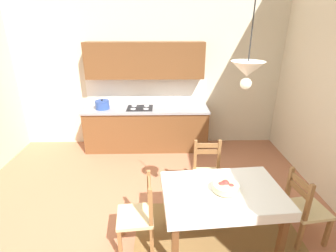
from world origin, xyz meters
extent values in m
cube|color=#AD6B4C|center=(0.00, 0.00, -0.05)|extent=(6.11, 6.12, 0.10)
cube|color=beige|center=(0.00, 2.82, 2.07)|extent=(6.11, 0.12, 4.15)
cube|color=olive|center=(0.97, -0.24, 0.00)|extent=(2.10, 1.60, 0.01)
cube|color=brown|center=(-0.06, 2.45, 0.43)|extent=(2.54, 0.60, 0.86)
cube|color=gray|center=(-0.06, 2.44, 0.88)|extent=(2.57, 0.63, 0.04)
cube|color=white|center=(-0.06, 2.74, 1.18)|extent=(2.54, 0.01, 0.55)
cube|color=brown|center=(-0.06, 2.58, 1.85)|extent=(2.33, 0.34, 0.70)
cube|color=black|center=(-0.06, 2.18, 0.04)|extent=(2.50, 0.02, 0.09)
cylinder|color=silver|center=(0.51, 2.45, 0.90)|extent=(0.34, 0.34, 0.02)
cylinder|color=silver|center=(0.51, 2.59, 1.01)|extent=(0.02, 0.02, 0.22)
cube|color=black|center=(-0.19, 2.45, 0.91)|extent=(0.52, 0.42, 0.01)
cylinder|color=silver|center=(-0.32, 2.35, 0.92)|extent=(0.11, 0.11, 0.01)
cylinder|color=silver|center=(-0.06, 2.35, 0.92)|extent=(0.11, 0.11, 0.01)
cylinder|color=silver|center=(-0.32, 2.55, 0.92)|extent=(0.11, 0.11, 0.01)
cylinder|color=silver|center=(-0.06, 2.55, 0.92)|extent=(0.11, 0.11, 0.01)
cylinder|color=#2D4C9E|center=(-0.95, 2.43, 0.98)|extent=(0.28, 0.28, 0.15)
cylinder|color=#2D4C9E|center=(-0.95, 2.43, 1.06)|extent=(0.29, 0.29, 0.02)
sphere|color=black|center=(-0.95, 2.43, 1.08)|extent=(0.04, 0.04, 0.04)
cube|color=brown|center=(0.97, -0.14, 0.74)|extent=(1.37, 0.94, 0.02)
cube|color=brown|center=(0.40, -0.55, 0.36)|extent=(0.08, 0.08, 0.73)
cube|color=brown|center=(1.59, -0.45, 0.36)|extent=(0.08, 0.08, 0.73)
cube|color=brown|center=(0.35, 0.17, 0.36)|extent=(0.08, 0.08, 0.73)
cube|color=brown|center=(1.54, 0.26, 0.36)|extent=(0.08, 0.08, 0.73)
cube|color=white|center=(0.97, -0.14, 0.75)|extent=(1.44, 1.00, 0.00)
cube|color=white|center=(1.00, -0.59, 0.69)|extent=(1.37, 0.11, 0.12)
cube|color=white|center=(0.94, 0.31, 0.69)|extent=(1.37, 0.11, 0.12)
cube|color=white|center=(0.28, -0.19, 0.69)|extent=(0.07, 0.90, 0.12)
cube|color=white|center=(1.65, -0.09, 0.69)|extent=(0.07, 0.90, 0.12)
cube|color=#D1BC89|center=(-0.05, -0.19, 0.43)|extent=(0.46, 0.46, 0.04)
cube|color=olive|center=(-0.21, -0.39, 0.21)|extent=(0.05, 0.05, 0.41)
cube|color=olive|center=(-0.25, -0.03, 0.21)|extent=(0.05, 0.05, 0.41)
cube|color=olive|center=(0.14, -0.35, 0.46)|extent=(0.05, 0.05, 0.93)
cube|color=olive|center=(0.11, 0.00, 0.46)|extent=(0.05, 0.05, 0.93)
cube|color=olive|center=(0.13, -0.18, 0.84)|extent=(0.05, 0.32, 0.07)
cube|color=olive|center=(0.13, -0.18, 0.74)|extent=(0.05, 0.32, 0.07)
cube|color=#D1BC89|center=(0.95, 0.64, 0.43)|extent=(0.42, 0.42, 0.04)
cube|color=olive|center=(1.12, 0.46, 0.21)|extent=(0.04, 0.04, 0.41)
cube|color=olive|center=(0.76, 0.46, 0.21)|extent=(0.04, 0.04, 0.41)
cube|color=olive|center=(1.13, 0.82, 0.46)|extent=(0.04, 0.04, 0.93)
cube|color=olive|center=(0.77, 0.82, 0.46)|extent=(0.04, 0.04, 0.93)
cube|color=olive|center=(0.95, 0.82, 0.84)|extent=(0.32, 0.03, 0.07)
cube|color=olive|center=(0.95, 0.82, 0.74)|extent=(0.32, 0.03, 0.07)
cube|color=#D1BC89|center=(2.04, -0.11, 0.43)|extent=(0.48, 0.48, 0.04)
cube|color=olive|center=(2.19, 0.09, 0.21)|extent=(0.05, 0.05, 0.41)
cube|color=olive|center=(2.25, -0.26, 0.21)|extent=(0.05, 0.05, 0.41)
cube|color=olive|center=(1.84, 0.04, 0.46)|extent=(0.05, 0.05, 0.93)
cube|color=olive|center=(1.89, -0.32, 0.46)|extent=(0.05, 0.05, 0.93)
cube|color=olive|center=(1.86, -0.14, 0.84)|extent=(0.07, 0.32, 0.07)
cube|color=olive|center=(1.86, -0.14, 0.74)|extent=(0.07, 0.32, 0.07)
cylinder|color=beige|center=(0.99, -0.17, 0.77)|extent=(0.17, 0.17, 0.02)
cylinder|color=beige|center=(0.99, -0.17, 0.81)|extent=(0.30, 0.30, 0.07)
sphere|color=red|center=(0.94, -0.16, 0.82)|extent=(0.09, 0.09, 0.09)
sphere|color=red|center=(1.05, -0.19, 0.82)|extent=(0.08, 0.08, 0.08)
sphere|color=red|center=(0.99, -0.14, 0.83)|extent=(0.10, 0.10, 0.10)
cylinder|color=black|center=(1.08, -0.18, 2.46)|extent=(0.01, 0.01, 0.57)
cone|color=silver|center=(1.08, -0.18, 2.14)|extent=(0.32, 0.32, 0.14)
sphere|color=white|center=(1.08, -0.18, 2.00)|extent=(0.11, 0.11, 0.11)
camera|label=1|loc=(0.28, -2.58, 2.54)|focal=27.34mm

